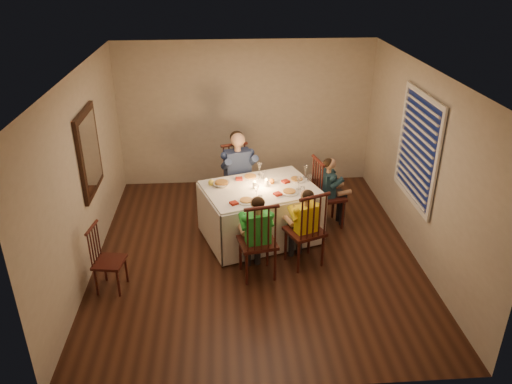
{
  "coord_description": "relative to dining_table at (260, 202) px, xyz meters",
  "views": [
    {
      "loc": [
        -0.44,
        -6.08,
        3.94
      ],
      "look_at": [
        0.01,
        0.15,
        0.9
      ],
      "focal_mm": 35.0,
      "sensor_mm": 36.0,
      "label": 1
    }
  ],
  "objects": [
    {
      "name": "dining_table",
      "position": [
        0.0,
        0.0,
        0.0
      ],
      "size": [
        1.88,
        1.59,
        0.81
      ],
      "rotation": [
        0.0,
        0.0,
        0.31
      ],
      "color": "silver",
      "rests_on": "ground"
    },
    {
      "name": "chair_near_left",
      "position": [
        -0.11,
        -0.97,
        -0.6
      ],
      "size": [
        0.54,
        0.53,
        1.14
      ],
      "primitive_type": null,
      "rotation": [
        0.0,
        0.0,
        3.33
      ],
      "color": "black",
      "rests_on": "ground"
    },
    {
      "name": "adult",
      "position": [
        -0.28,
        0.85,
        -0.6
      ],
      "size": [
        0.65,
        0.62,
        1.39
      ],
      "primitive_type": null,
      "rotation": [
        0.0,
        0.0,
        0.27
      ],
      "color": "navy",
      "rests_on": "ground"
    },
    {
      "name": "squash",
      "position": [
        -0.71,
        0.12,
        0.28
      ],
      "size": [
        0.09,
        0.09,
        0.09
      ],
      "primitive_type": "sphere",
      "color": "yellow",
      "rests_on": "dining_table"
    },
    {
      "name": "wall_right",
      "position": [
        2.16,
        -0.43,
        0.7
      ],
      "size": [
        0.02,
        5.0,
        2.6
      ],
      "primitive_type": "cube",
      "color": "beige",
      "rests_on": "ground"
    },
    {
      "name": "ceiling",
      "position": [
        -0.09,
        -0.43,
        2.0
      ],
      "size": [
        5.0,
        5.0,
        0.0
      ],
      "primitive_type": "plane",
      "color": "white",
      "rests_on": "wall_back"
    },
    {
      "name": "child_green",
      "position": [
        -0.11,
        -0.97,
        -0.6
      ],
      "size": [
        0.48,
        0.45,
        1.18
      ],
      "primitive_type": null,
      "rotation": [
        0.0,
        0.0,
        3.33
      ],
      "color": "green",
      "rests_on": "ground"
    },
    {
      "name": "child_teal",
      "position": [
        1.09,
        0.31,
        -0.6
      ],
      "size": [
        0.43,
        0.45,
        1.13
      ],
      "primitive_type": null,
      "rotation": [
        0.0,
        0.0,
        1.77
      ],
      "color": "#1B3644",
      "rests_on": "ground"
    },
    {
      "name": "candle_left",
      "position": [
        -0.08,
        -0.03,
        0.29
      ],
      "size": [
        0.06,
        0.06,
        0.1
      ],
      "primitive_type": "cylinder",
      "color": "white",
      "rests_on": "dining_table"
    },
    {
      "name": "candle_right",
      "position": [
        0.1,
        0.03,
        0.29
      ],
      "size": [
        0.06,
        0.06,
        0.1
      ],
      "primitive_type": "cylinder",
      "color": "white",
      "rests_on": "dining_table"
    },
    {
      "name": "setting_green",
      "position": [
        -0.22,
        -0.44,
        0.25
      ],
      "size": [
        0.33,
        0.33,
        0.02
      ],
      "primitive_type": "cylinder",
      "rotation": [
        0.0,
        0.0,
        0.31
      ],
      "color": "white",
      "rests_on": "dining_table"
    },
    {
      "name": "setting_yellow",
      "position": [
        0.4,
        -0.21,
        0.25
      ],
      "size": [
        0.33,
        0.33,
        0.02
      ],
      "primitive_type": "cylinder",
      "rotation": [
        0.0,
        0.0,
        0.31
      ],
      "color": "white",
      "rests_on": "dining_table"
    },
    {
      "name": "setting_teal",
      "position": [
        0.57,
        0.2,
        0.25
      ],
      "size": [
        0.33,
        0.33,
        0.02
      ],
      "primitive_type": "cylinder",
      "rotation": [
        0.0,
        0.0,
        0.31
      ],
      "color": "white",
      "rests_on": "dining_table"
    },
    {
      "name": "chair_end",
      "position": [
        1.09,
        0.31,
        -0.6
      ],
      "size": [
        0.53,
        0.55,
        1.14
      ],
      "primitive_type": null,
      "rotation": [
        0.0,
        0.0,
        1.77
      ],
      "color": "black",
      "rests_on": "ground"
    },
    {
      "name": "wall_back",
      "position": [
        -0.09,
        2.07,
        0.7
      ],
      "size": [
        4.5,
        0.02,
        2.6
      ],
      "primitive_type": "cube",
      "color": "beige",
      "rests_on": "ground"
    },
    {
      "name": "ground",
      "position": [
        -0.09,
        -0.43,
        -0.6
      ],
      "size": [
        5.0,
        5.0,
        0.0
      ],
      "primitive_type": "plane",
      "color": "black",
      "rests_on": "ground"
    },
    {
      "name": "setting_adult",
      "position": [
        -0.12,
        0.35,
        0.25
      ],
      "size": [
        0.33,
        0.33,
        0.02
      ],
      "primitive_type": "cylinder",
      "rotation": [
        0.0,
        0.0,
        0.31
      ],
      "color": "white",
      "rests_on": "dining_table"
    },
    {
      "name": "chair_adult",
      "position": [
        -0.28,
        0.85,
        -0.6
      ],
      "size": [
        0.57,
        0.55,
        1.14
      ],
      "primitive_type": null,
      "rotation": [
        0.0,
        0.0,
        0.27
      ],
      "color": "black",
      "rests_on": "ground"
    },
    {
      "name": "chair_extra",
      "position": [
        -1.99,
        -1.13,
        -0.6
      ],
      "size": [
        0.41,
        0.43,
        0.91
      ],
      "primitive_type": null,
      "rotation": [
        0.0,
        0.0,
        1.41
      ],
      "color": "black",
      "rests_on": "ground"
    },
    {
      "name": "wall_left",
      "position": [
        -2.34,
        -0.43,
        0.7
      ],
      "size": [
        0.02,
        5.0,
        2.6
      ],
      "primitive_type": "cube",
      "color": "beige",
      "rests_on": "ground"
    },
    {
      "name": "window_blinds",
      "position": [
        2.11,
        -0.33,
        0.9
      ],
      "size": [
        0.07,
        1.34,
        1.54
      ],
      "color": "#0E1538",
      "rests_on": "wall_right"
    },
    {
      "name": "child_yellow",
      "position": [
        0.55,
        -0.73,
        -0.6
      ],
      "size": [
        0.5,
        0.48,
        1.14
      ],
      "primitive_type": null,
      "rotation": [
        0.0,
        0.0,
        3.52
      ],
      "color": "yellow",
      "rests_on": "ground"
    },
    {
      "name": "wall_mirror",
      "position": [
        -2.31,
        -0.13,
        0.9
      ],
      "size": [
        0.06,
        0.95,
        1.15
      ],
      "color": "black",
      "rests_on": "wall_left"
    },
    {
      "name": "chair_near_right",
      "position": [
        0.55,
        -0.73,
        -0.6
      ],
      "size": [
        0.6,
        0.59,
        1.14
      ],
      "primitive_type": null,
      "rotation": [
        0.0,
        0.0,
        3.52
      ],
      "color": "black",
      "rests_on": "ground"
    },
    {
      "name": "serving_bowl",
      "position": [
        -0.55,
        0.09,
        0.27
      ],
      "size": [
        0.26,
        0.26,
        0.06
      ],
      "primitive_type": "imported",
      "rotation": [
        0.0,
        0.0,
        -0.11
      ],
      "color": "white",
      "rests_on": "dining_table"
    },
    {
      "name": "orange_fruit",
      "position": [
        0.18,
        0.12,
        0.28
      ],
      "size": [
        0.08,
        0.08,
        0.08
      ],
      "primitive_type": "sphere",
      "color": "orange",
      "rests_on": "dining_table"
    }
  ]
}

